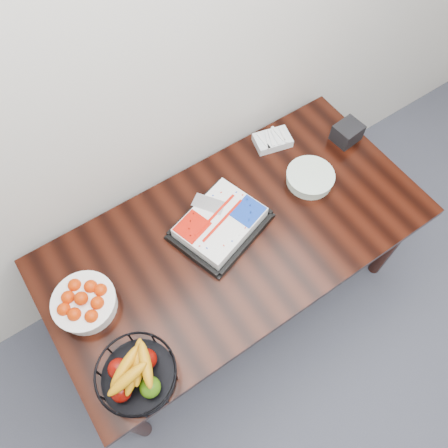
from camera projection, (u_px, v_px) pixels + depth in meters
table at (236, 243)px, 2.09m from camera, size 1.80×0.90×0.75m
cake_tray at (220, 223)px, 2.00m from camera, size 0.50×0.44×0.09m
tangerine_bowl at (83, 301)px, 1.78m from camera, size 0.27×0.27×0.17m
fruit_basket at (137, 375)px, 1.65m from camera, size 0.31×0.31×0.16m
plate_stack at (310, 178)px, 2.14m from camera, size 0.24×0.24×0.06m
fork_bag at (273, 140)px, 2.26m from camera, size 0.21×0.16×0.05m
napkin_box at (347, 133)px, 2.25m from camera, size 0.14×0.13×0.10m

